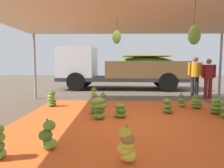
{
  "coord_description": "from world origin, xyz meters",
  "views": [
    {
      "loc": [
        -0.45,
        -5.21,
        1.41
      ],
      "look_at": [
        -0.58,
        1.99,
        0.74
      ],
      "focal_mm": 33.22,
      "sensor_mm": 36.0,
      "label": 1
    }
  ],
  "objects": [
    {
      "name": "banana_bunch_5",
      "position": [
        2.42,
        0.65,
        0.22
      ],
      "size": [
        0.44,
        0.44,
        0.51
      ],
      "color": "#477523",
      "rests_on": "tarp_orange"
    },
    {
      "name": "worker_0",
      "position": [
        3.43,
        3.52,
        0.97
      ],
      "size": [
        0.61,
        0.37,
        1.66
      ],
      "color": "maroon",
      "rests_on": "ground"
    },
    {
      "name": "banana_bunch_12",
      "position": [
        -2.6,
        1.63,
        0.25
      ],
      "size": [
        0.37,
        0.35,
        0.56
      ],
      "color": "#477523",
      "rests_on": "tarp_orange"
    },
    {
      "name": "banana_bunch_4",
      "position": [
        -0.87,
        1.58,
        0.23
      ],
      "size": [
        0.29,
        0.3,
        0.51
      ],
      "color": "#75A83D",
      "rests_on": "tarp_orange"
    },
    {
      "name": "tent_canopy",
      "position": [
        0.0,
        -0.09,
        2.66
      ],
      "size": [
        8.0,
        7.0,
        2.74
      ],
      "color": "#9EA0A5",
      "rests_on": "ground"
    },
    {
      "name": "banana_bunch_13",
      "position": [
        2.14,
        1.38,
        0.22
      ],
      "size": [
        0.38,
        0.38,
        0.49
      ],
      "color": "#518428",
      "rests_on": "tarp_orange"
    },
    {
      "name": "banana_bunch_1",
      "position": [
        -0.29,
        -2.33,
        0.25
      ],
      "size": [
        0.37,
        0.33,
        0.55
      ],
      "color": "gold",
      "rests_on": "tarp_orange"
    },
    {
      "name": "banana_bunch_2",
      "position": [
        1.75,
        1.66,
        0.2
      ],
      "size": [
        0.3,
        0.29,
        0.47
      ],
      "color": "#75A83D",
      "rests_on": "tarp_orange"
    },
    {
      "name": "banana_bunch_3",
      "position": [
        -1.03,
        0.63,
        0.21
      ],
      "size": [
        0.4,
        0.4,
        0.49
      ],
      "color": "#477523",
      "rests_on": "tarp_orange"
    },
    {
      "name": "banana_bunch_9",
      "position": [
        1.05,
        0.74,
        0.21
      ],
      "size": [
        0.35,
        0.36,
        0.47
      ],
      "color": "#477523",
      "rests_on": "tarp_orange"
    },
    {
      "name": "ground_plane",
      "position": [
        0.0,
        3.0,
        0.0
      ],
      "size": [
        40.0,
        40.0,
        0.0
      ],
      "primitive_type": "plane",
      "color": "brown"
    },
    {
      "name": "banana_bunch_0",
      "position": [
        -1.25,
        2.42,
        0.27
      ],
      "size": [
        0.34,
        0.34,
        0.6
      ],
      "color": "#60932D",
      "rests_on": "tarp_orange"
    },
    {
      "name": "banana_bunch_14",
      "position": [
        -0.87,
        0.06,
        0.27
      ],
      "size": [
        0.38,
        0.41,
        0.6
      ],
      "color": "#60932D",
      "rests_on": "tarp_orange"
    },
    {
      "name": "banana_bunch_10",
      "position": [
        -1.57,
        -1.89,
        0.23
      ],
      "size": [
        0.34,
        0.32,
        0.51
      ],
      "color": "#6B9E38",
      "rests_on": "tarp_orange"
    },
    {
      "name": "cargo_truck_main",
      "position": [
        -0.34,
        6.86,
        1.23
      ],
      "size": [
        7.3,
        2.86,
        2.4
      ],
      "color": "#2D2D2D",
      "rests_on": "ground"
    },
    {
      "name": "banana_bunch_8",
      "position": [
        -0.32,
        0.21,
        0.19
      ],
      "size": [
        0.41,
        0.44,
        0.43
      ],
      "color": "#75A83D",
      "rests_on": "tarp_orange"
    },
    {
      "name": "tarp_orange",
      "position": [
        0.0,
        0.0,
        0.01
      ],
      "size": [
        5.9,
        5.58,
        0.01
      ],
      "primitive_type": "cube",
      "color": "#E05B23",
      "rests_on": "ground"
    },
    {
      "name": "worker_1",
      "position": [
        3.14,
        4.24,
        1.04
      ],
      "size": [
        0.65,
        0.4,
        1.77
      ],
      "color": "#26262D",
      "rests_on": "ground"
    }
  ]
}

